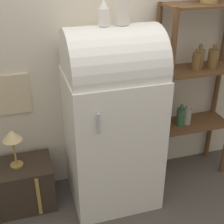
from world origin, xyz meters
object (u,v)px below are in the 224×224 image
at_px(vase_center, 121,6).
at_px(desk_lamp, 12,138).
at_px(vase_left, 104,13).
at_px(suitcase_trunk, 16,186).
at_px(refrigerator, 112,117).

distance_m(vase_center, desk_lamp, 1.36).
relative_size(vase_left, desk_lamp, 0.54).
distance_m(suitcase_trunk, vase_left, 1.67).
bearing_deg(desk_lamp, vase_center, -6.30).
xyz_separation_m(vase_center, desk_lamp, (-0.90, 0.10, -1.01)).
distance_m(refrigerator, desk_lamp, 0.84).
bearing_deg(refrigerator, vase_center, 5.02).
bearing_deg(refrigerator, desk_lamp, 172.72).
xyz_separation_m(refrigerator, vase_center, (0.07, 0.01, 0.89)).
bearing_deg(desk_lamp, refrigerator, -7.28).
bearing_deg(suitcase_trunk, vase_center, -5.57).
height_order(vase_center, desk_lamp, vase_center).
bearing_deg(vase_center, refrigerator, -174.98).
bearing_deg(vase_center, suitcase_trunk, 174.43).
relative_size(vase_left, vase_center, 0.69).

